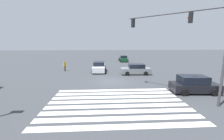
{
  "coord_description": "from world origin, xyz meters",
  "views": [
    {
      "loc": [
        -1.03,
        -17.8,
        4.8
      ],
      "look_at": [
        0.0,
        0.0,
        1.47
      ],
      "focal_mm": 24.0,
      "sensor_mm": 36.0,
      "label": 1
    }
  ],
  "objects_px": {
    "car_5": "(99,67)",
    "pedestrian": "(65,65)",
    "traffic_signal_mast": "(190,35)",
    "car_0": "(123,59)",
    "car_3": "(194,85)",
    "car_2": "(136,70)"
  },
  "relations": [
    {
      "from": "car_0",
      "to": "car_2",
      "type": "bearing_deg",
      "value": 177.85
    },
    {
      "from": "traffic_signal_mast",
      "to": "car_2",
      "type": "xyz_separation_m",
      "value": [
        -2.07,
        9.98,
        -4.64
      ]
    },
    {
      "from": "car_3",
      "to": "pedestrian",
      "type": "height_order",
      "value": "pedestrian"
    },
    {
      "from": "car_3",
      "to": "car_5",
      "type": "distance_m",
      "value": 14.46
    },
    {
      "from": "car_2",
      "to": "pedestrian",
      "type": "distance_m",
      "value": 11.76
    },
    {
      "from": "car_2",
      "to": "pedestrian",
      "type": "relative_size",
      "value": 2.58
    },
    {
      "from": "car_5",
      "to": "car_2",
      "type": "bearing_deg",
      "value": 67.18
    },
    {
      "from": "car_5",
      "to": "car_0",
      "type": "bearing_deg",
      "value": 157.23
    },
    {
      "from": "car_2",
      "to": "pedestrian",
      "type": "height_order",
      "value": "pedestrian"
    },
    {
      "from": "car_3",
      "to": "car_5",
      "type": "relative_size",
      "value": 0.92
    },
    {
      "from": "car_5",
      "to": "pedestrian",
      "type": "relative_size",
      "value": 2.81
    },
    {
      "from": "car_0",
      "to": "car_5",
      "type": "relative_size",
      "value": 0.94
    },
    {
      "from": "traffic_signal_mast",
      "to": "car_0",
      "type": "xyz_separation_m",
      "value": [
        -1.89,
        25.42,
        -4.7
      ]
    },
    {
      "from": "traffic_signal_mast",
      "to": "car_0",
      "type": "distance_m",
      "value": 25.92
    },
    {
      "from": "car_0",
      "to": "car_5",
      "type": "bearing_deg",
      "value": 154.54
    },
    {
      "from": "car_3",
      "to": "pedestrian",
      "type": "xyz_separation_m",
      "value": [
        -15.09,
        11.74,
        0.18
      ]
    },
    {
      "from": "car_3",
      "to": "traffic_signal_mast",
      "type": "bearing_deg",
      "value": -135.77
    },
    {
      "from": "car_5",
      "to": "pedestrian",
      "type": "distance_m",
      "value": 5.78
    },
    {
      "from": "car_5",
      "to": "pedestrian",
      "type": "xyz_separation_m",
      "value": [
        -5.73,
        0.71,
        0.22
      ]
    },
    {
      "from": "traffic_signal_mast",
      "to": "pedestrian",
      "type": "xyz_separation_m",
      "value": [
        -13.38,
        13.18,
        -4.42
      ]
    },
    {
      "from": "car_0",
      "to": "traffic_signal_mast",
      "type": "bearing_deg",
      "value": -177.22
    },
    {
      "from": "car_3",
      "to": "pedestrian",
      "type": "relative_size",
      "value": 2.6
    }
  ]
}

